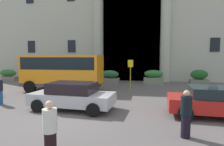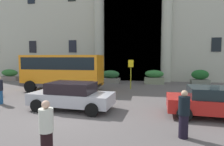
# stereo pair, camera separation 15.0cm
# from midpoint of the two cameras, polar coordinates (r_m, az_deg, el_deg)

# --- Properties ---
(ground_plane) EXTENTS (80.00, 64.00, 0.12)m
(ground_plane) POSITION_cam_midpoint_polar(r_m,az_deg,el_deg) (9.27, -12.74, -12.26)
(ground_plane) COLOR #585151
(office_building_facade) EXTENTS (39.27, 9.79, 17.96)m
(office_building_facade) POSITION_cam_midpoint_polar(r_m,az_deg,el_deg) (26.62, 2.49, 18.51)
(office_building_facade) COLOR #ABAA9B
(office_building_facade) RESTS_ON ground_plane
(orange_minibus) EXTENTS (6.09, 2.52, 2.81)m
(orange_minibus) POSITION_cam_midpoint_polar(r_m,az_deg,el_deg) (15.12, -15.05, 0.95)
(orange_minibus) COLOR orange
(orange_minibus) RESTS_ON ground_plane
(bus_stop_sign) EXTENTS (0.44, 0.08, 2.43)m
(bus_stop_sign) POSITION_cam_midpoint_polar(r_m,az_deg,el_deg) (15.70, 5.37, 0.64)
(bus_stop_sign) COLOR #9D9B1C
(bus_stop_sign) RESTS_ON ground_plane
(hedge_planter_far_east) EXTENTS (1.92, 0.86, 1.38)m
(hedge_planter_far_east) POSITION_cam_midpoint_polar(r_m,az_deg,el_deg) (19.15, 12.29, -1.25)
(hedge_planter_far_east) COLOR gray
(hedge_planter_far_east) RESTS_ON ground_plane
(hedge_planter_far_west) EXTENTS (1.69, 0.77, 1.30)m
(hedge_planter_far_west) POSITION_cam_midpoint_polar(r_m,az_deg,el_deg) (21.78, -22.39, -0.90)
(hedge_planter_far_west) COLOR slate
(hedge_planter_far_west) RESTS_ON ground_plane
(hedge_planter_entrance_left) EXTENTS (1.65, 0.88, 1.47)m
(hedge_planter_entrance_left) POSITION_cam_midpoint_polar(r_m,az_deg,el_deg) (19.75, 24.75, -1.27)
(hedge_planter_entrance_left) COLOR slate
(hedge_planter_entrance_left) RESTS_ON ground_plane
(hedge_planter_west) EXTENTS (2.11, 0.82, 1.29)m
(hedge_planter_west) POSITION_cam_midpoint_polar(r_m,az_deg,el_deg) (24.32, -29.18, -0.59)
(hedge_planter_west) COLOR gray
(hedge_planter_west) RESTS_ON ground_plane
(hedge_planter_entrance_right) EXTENTS (1.95, 0.95, 1.31)m
(hedge_planter_entrance_right) POSITION_cam_midpoint_polar(r_m,az_deg,el_deg) (19.41, -0.90, -1.17)
(hedge_planter_entrance_right) COLOR gray
(hedge_planter_entrance_right) RESTS_ON ground_plane
(parked_compact_extra) EXTENTS (4.27, 2.20, 1.38)m
(parked_compact_extra) POSITION_cam_midpoint_polar(r_m,az_deg,el_deg) (9.76, -12.34, -6.74)
(parked_compact_extra) COLOR #B1B0BA
(parked_compact_extra) RESTS_ON ground_plane
(parked_sedan_second) EXTENTS (4.22, 2.28, 1.33)m
(parked_sedan_second) POSITION_cam_midpoint_polar(r_m,az_deg,el_deg) (9.54, 28.76, -7.58)
(parked_sedan_second) COLOR #B41C18
(parked_sedan_second) RESTS_ON ground_plane
(pedestrian_man_red_shirt) EXTENTS (0.36, 0.36, 1.58)m
(pedestrian_man_red_shirt) POSITION_cam_midpoint_polar(r_m,az_deg,el_deg) (6.68, 21.00, -11.58)
(pedestrian_man_red_shirt) COLOR black
(pedestrian_man_red_shirt) RESTS_ON ground_plane
(pedestrian_child_trailing) EXTENTS (0.36, 0.36, 1.57)m
(pedestrian_child_trailing) POSITION_cam_midpoint_polar(r_m,az_deg,el_deg) (5.17, -19.14, -16.47)
(pedestrian_child_trailing) COLOR black
(pedestrian_child_trailing) RESTS_ON ground_plane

